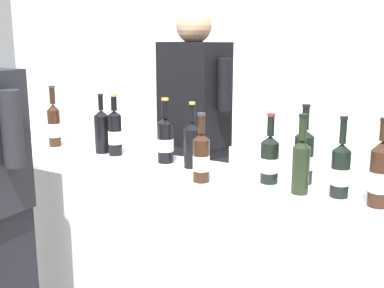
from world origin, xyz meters
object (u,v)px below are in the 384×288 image
Objects in this scene: wine_bottle_2 at (192,143)px; wine_bottle_6 at (380,174)px; wine_bottle_4 at (102,130)px; wine_bottle_7 at (201,157)px; wine_bottle_8 at (270,159)px; wine_bottle_11 at (115,132)px; wine_bottle_1 at (54,124)px; person_server at (194,157)px; wine_bottle_10 at (304,156)px; wine_bottle_0 at (165,140)px; wine_glass at (137,144)px; wine_bottle_5 at (301,163)px; wine_bottle_9 at (340,170)px.

wine_bottle_6 reaches higher than wine_bottle_2.
wine_bottle_7 is at bearing -15.13° from wine_bottle_4.
wine_bottle_8 is 0.91m from wine_bottle_11.
wine_bottle_8 is 0.93× the size of wine_bottle_11.
wine_bottle_7 is at bearing -9.62° from wine_bottle_1.
wine_bottle_11 is (0.44, 0.01, -0.00)m from wine_bottle_1.
wine_bottle_10 is at bearing -28.18° from person_server.
wine_bottle_1 is 1.02× the size of wine_bottle_10.
wine_bottle_0 is 0.21m from wine_glass.
wine_bottle_7 is 0.34m from wine_glass.
wine_bottle_0 is at bearing 1.27° from wine_bottle_1.
wine_bottle_5 is 0.18m from wine_bottle_8.
wine_bottle_7 is (0.15, -0.18, -0.01)m from wine_bottle_2.
wine_bottle_0 is 0.32m from wine_bottle_11.
wine_bottle_0 reaches higher than wine_bottle_7.
wine_bottle_6 is 0.16m from wine_bottle_9.
wine_bottle_5 is at bearing -11.76° from wine_bottle_2.
wine_bottle_6 reaches higher than wine_bottle_11.
wine_bottle_2 is at bearing 172.21° from wine_bottle_6.
wine_bottle_2 is 1.05× the size of wine_bottle_7.
wine_bottle_11 reaches higher than wine_bottle_2.
wine_bottle_7 is (0.32, -0.20, -0.01)m from wine_bottle_0.
wine_bottle_6 reaches higher than wine_bottle_5.
person_server is at bearing 153.28° from wine_bottle_6.
wine_bottle_10 reaches higher than wine_bottle_4.
wine_bottle_6 is 0.98× the size of wine_bottle_10.
wine_glass is at bearing -95.80° from wine_bottle_0.
wine_bottle_10 is (-0.34, 0.14, -0.00)m from wine_bottle_6.
wine_bottle_10 is (0.40, 0.21, 0.01)m from wine_bottle_7.
wine_glass is at bearing -84.65° from person_server.
wine_bottle_5 is 0.43m from wine_bottle_7.
wine_bottle_8 is at bearing -3.63° from wine_bottle_4.
wine_bottle_7 is at bearing -16.63° from wine_bottle_11.
wine_bottle_5 reaches higher than wine_bottle_9.
wine_bottle_10 reaches higher than wine_bottle_11.
wine_bottle_4 is 0.19× the size of person_server.
wine_bottle_11 is at bearing -118.14° from person_server.
wine_glass is (0.74, -0.19, 0.01)m from wine_bottle_1.
wine_bottle_4 is 0.99× the size of wine_bottle_5.
wine_bottle_1 reaches higher than wine_bottle_2.
wine_bottle_9 is 1.13m from person_server.
wine_bottle_11 is (-0.49, 0.01, 0.00)m from wine_bottle_2.
wine_bottle_7 is 1.52× the size of wine_glass.
wine_bottle_2 is 0.27m from wine_glass.
wine_bottle_7 and wine_bottle_8 have the same top height.
wine_bottle_4 is 1.32m from wine_bottle_9.
wine_bottle_5 is (0.75, -0.14, 0.01)m from wine_bottle_0.
wine_glass is at bearing -174.59° from wine_bottle_5.
wine_bottle_1 reaches higher than wine_bottle_0.
wine_bottle_1 is 1.08× the size of wine_bottle_9.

